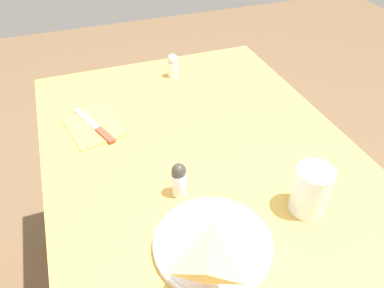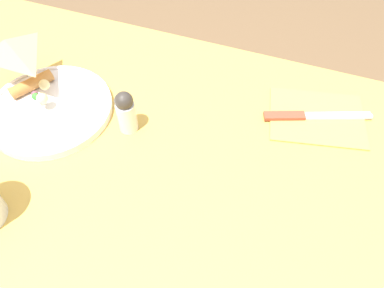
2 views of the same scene
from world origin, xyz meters
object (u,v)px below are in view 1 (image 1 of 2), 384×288
at_px(napkin_folded, 94,126).
at_px(pepper_shaker, 179,180).
at_px(butter_knife, 96,126).
at_px(milk_glass, 311,191).
at_px(dining_table, 212,199).
at_px(salt_shaker, 173,65).
at_px(plate_pizza, 213,244).

height_order(napkin_folded, pepper_shaker, pepper_shaker).
bearing_deg(butter_knife, milk_glass, -160.35).
distance_m(napkin_folded, butter_knife, 0.01).
xyz_separation_m(dining_table, pepper_shaker, (-0.04, 0.10, 0.15)).
relative_size(butter_knife, pepper_shaker, 2.29).
distance_m(dining_table, napkin_folded, 0.40).
bearing_deg(salt_shaker, butter_knife, 125.57).
distance_m(milk_glass, butter_knife, 0.61).
relative_size(napkin_folded, butter_knife, 1.00).
relative_size(plate_pizza, milk_glass, 2.09).
xyz_separation_m(plate_pizza, butter_knife, (0.49, 0.16, -0.01)).
distance_m(plate_pizza, napkin_folded, 0.52).
distance_m(dining_table, pepper_shaker, 0.18).
relative_size(plate_pizza, napkin_folded, 1.17).
bearing_deg(salt_shaker, plate_pizza, 168.67).
bearing_deg(butter_knife, plate_pizza, 177.11).
xyz_separation_m(napkin_folded, butter_knife, (-0.01, -0.00, 0.00)).
relative_size(napkin_folded, pepper_shaker, 2.30).
height_order(milk_glass, pepper_shaker, milk_glass).
height_order(dining_table, milk_glass, milk_glass).
bearing_deg(milk_glass, plate_pizza, 96.27).
height_order(dining_table, pepper_shaker, pepper_shaker).
height_order(plate_pizza, pepper_shaker, pepper_shaker).
height_order(dining_table, salt_shaker, salt_shaker).
height_order(plate_pizza, butter_knife, plate_pizza).
xyz_separation_m(milk_glass, napkin_folded, (0.47, 0.40, -0.05)).
relative_size(milk_glass, pepper_shaker, 1.28).
height_order(butter_knife, salt_shaker, salt_shaker).
distance_m(milk_glass, salt_shaker, 0.68).
bearing_deg(napkin_folded, pepper_shaker, -156.01).
relative_size(dining_table, plate_pizza, 5.27).
xyz_separation_m(napkin_folded, salt_shaker, (0.20, -0.30, 0.04)).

